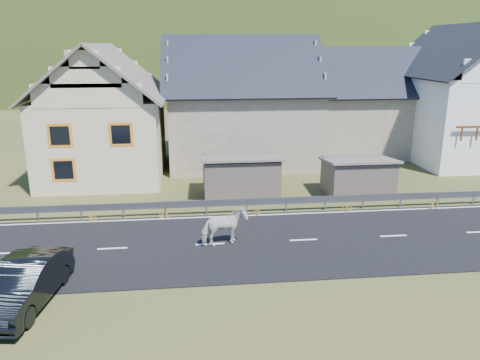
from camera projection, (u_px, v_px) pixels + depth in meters
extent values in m
plane|color=#303E1A|center=(303.00, 241.00, 19.98)|extent=(160.00, 160.00, 0.00)
cube|color=black|center=(303.00, 240.00, 19.97)|extent=(60.00, 7.00, 0.04)
cube|color=silver|center=(303.00, 240.00, 19.97)|extent=(60.00, 6.60, 0.01)
cube|color=#93969B|center=(286.00, 201.00, 23.33)|extent=(28.00, 0.08, 0.34)
cube|color=#93969B|center=(37.00, 214.00, 22.15)|extent=(0.10, 0.06, 0.70)
cube|color=#93969B|center=(81.00, 212.00, 22.36)|extent=(0.10, 0.06, 0.70)
cube|color=#93969B|center=(123.00, 211.00, 22.57)|extent=(0.10, 0.06, 0.70)
cube|color=#93969B|center=(165.00, 209.00, 22.78)|extent=(0.10, 0.06, 0.70)
cube|color=#93969B|center=(206.00, 208.00, 22.99)|extent=(0.10, 0.06, 0.70)
cube|color=#93969B|center=(247.00, 206.00, 23.20)|extent=(0.10, 0.06, 0.70)
cube|color=#93969B|center=(286.00, 205.00, 23.41)|extent=(0.10, 0.06, 0.70)
cube|color=#93969B|center=(325.00, 203.00, 23.62)|extent=(0.10, 0.06, 0.70)
cube|color=#93969B|center=(363.00, 202.00, 23.83)|extent=(0.10, 0.06, 0.70)
cube|color=#93969B|center=(401.00, 201.00, 24.04)|extent=(0.10, 0.06, 0.70)
cube|color=#93969B|center=(437.00, 199.00, 24.25)|extent=(0.10, 0.06, 0.70)
cube|color=#93969B|center=(474.00, 198.00, 24.46)|extent=(0.10, 0.06, 0.70)
cube|color=#65564B|center=(240.00, 177.00, 25.67)|extent=(4.30, 3.30, 2.40)
cube|color=#65564B|center=(358.00, 177.00, 25.90)|extent=(3.80, 2.90, 2.20)
cube|color=beige|center=(106.00, 136.00, 29.69)|extent=(7.00, 9.00, 5.00)
cube|color=orange|center=(60.00, 135.00, 24.98)|extent=(1.30, 0.12, 1.30)
cube|color=orange|center=(121.00, 134.00, 25.31)|extent=(1.30, 0.12, 1.30)
cube|color=orange|center=(64.00, 170.00, 25.50)|extent=(1.30, 0.12, 1.30)
cube|color=tan|center=(73.00, 69.00, 29.78)|extent=(0.70, 0.70, 2.40)
cube|color=tan|center=(241.00, 126.00, 33.50)|extent=(10.00, 9.00, 5.00)
cube|color=tan|center=(365.00, 122.00, 36.52)|extent=(9.00, 8.00, 4.60)
cube|color=white|center=(460.00, 117.00, 34.09)|extent=(8.00, 10.00, 6.00)
ellipsoid|color=#26380E|center=(212.00, 114.00, 197.93)|extent=(440.00, 280.00, 260.00)
imported|color=beige|center=(224.00, 227.00, 19.27)|extent=(1.37, 2.02, 1.57)
imported|color=black|center=(24.00, 284.00, 14.89)|extent=(2.18, 4.62, 1.46)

